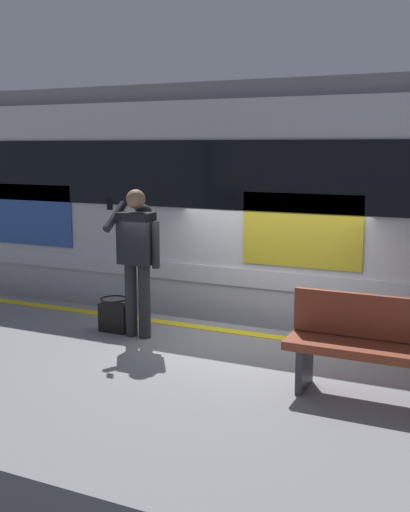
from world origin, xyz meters
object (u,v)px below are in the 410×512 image
Objects in this scene: train_carriage at (199,196)px; handbag at (114,316)px; bench at (379,344)px; passenger at (137,251)px.

handbag is (-0.28, 2.95, -1.22)m from train_carriage.
train_carriage is 5.11m from bench.
passenger is at bearing 102.08° from train_carriage.
bench is at bearing 133.71° from train_carriage.
bench is at bearing 167.19° from passenger.
train_carriage reaches higher than bench.
passenger reaches higher than handbag.
train_carriage is 3.21m from handbag.
handbag is at bearing -5.91° from passenger.
bench reaches higher than handbag.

